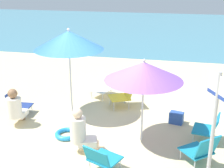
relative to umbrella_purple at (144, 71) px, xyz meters
The scene contains 15 objects.
ground_plane 1.87m from the umbrella_purple, behind, with size 40.00×40.00×0.00m, color beige.
sea_water 14.63m from the umbrella_purple, 94.13° to the left, with size 40.00×16.00×0.01m, color teal.
umbrella_purple is the anchor object (origin of this frame).
umbrella_blue 2.15m from the umbrella_purple, 152.58° to the left, with size 1.64×1.64×2.15m.
beach_chair_a 3.48m from the umbrella_purple, 168.71° to the left, with size 0.56×0.48×0.58m.
beach_chair_b 2.12m from the umbrella_purple, 112.47° to the left, with size 0.77×0.72×0.70m.
beach_chair_c 1.83m from the umbrella_purple, 10.10° to the left, with size 0.59×0.60×0.60m.
beach_chair_d 1.86m from the umbrella_purple, 112.98° to the right, with size 0.68×0.69×0.56m.
beach_chair_e 2.91m from the umbrella_purple, 121.40° to the left, with size 0.68×0.74×0.60m.
beach_chair_f 1.80m from the umbrella_purple, 30.14° to the right, with size 0.75×0.76×0.66m.
person_a 3.12m from the umbrella_purple, behind, with size 0.35×0.57×0.91m.
person_b 1.70m from the umbrella_purple, 148.18° to the right, with size 0.54×0.40×0.93m.
warning_sign 1.83m from the umbrella_purple, 47.01° to the right, with size 0.26×0.48×2.01m.
swim_ring 2.20m from the umbrella_purple, behind, with size 0.51×0.51×0.10m, color #238CD8.
beach_bag 1.84m from the umbrella_purple, 53.88° to the left, with size 0.31×0.22×0.27m, color #2D519E.
Camera 1 is at (1.66, -5.92, 3.33)m, focal length 49.30 mm.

